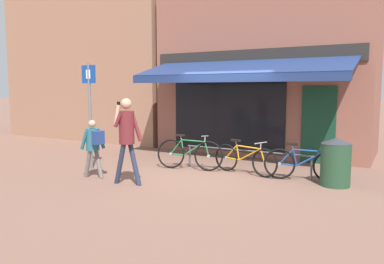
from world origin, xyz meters
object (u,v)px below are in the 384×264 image
at_px(litter_bin, 336,162).
at_px(bicycle_blue, 304,164).
at_px(parking_sign, 90,105).
at_px(pedestrian_child, 93,142).
at_px(pedestrian_adult, 127,131).
at_px(bicycle_green, 189,154).
at_px(bicycle_orange, 245,159).

bearing_deg(litter_bin, bicycle_blue, 171.98).
bearing_deg(parking_sign, bicycle_blue, 15.74).
distance_m(pedestrian_child, parking_sign, 1.28).
height_order(pedestrian_adult, pedestrian_child, pedestrian_adult).
height_order(bicycle_green, litter_bin, litter_bin).
xyz_separation_m(bicycle_green, bicycle_orange, (1.40, 0.20, -0.03)).
bearing_deg(pedestrian_adult, bicycle_blue, -137.74).
bearing_deg(bicycle_orange, pedestrian_adult, -118.33).
xyz_separation_m(bicycle_blue, pedestrian_child, (-4.21, -2.07, 0.45)).
bearing_deg(bicycle_green, bicycle_blue, -6.21).
bearing_deg(pedestrian_adult, bicycle_orange, -121.64).
bearing_deg(pedestrian_child, pedestrian_adult, -173.73).
relative_size(pedestrian_adult, parking_sign, 0.69).
height_order(bicycle_green, pedestrian_child, pedestrian_child).
distance_m(bicycle_green, litter_bin, 3.46).
xyz_separation_m(bicycle_green, parking_sign, (-2.17, -1.20, 1.22)).
bearing_deg(bicycle_orange, litter_bin, 8.90).
xyz_separation_m(bicycle_green, pedestrian_child, (-1.42, -1.86, 0.43)).
bearing_deg(bicycle_green, pedestrian_child, -137.75).
relative_size(bicycle_blue, parking_sign, 0.65).
height_order(bicycle_orange, bicycle_blue, bicycle_blue).
height_order(pedestrian_child, parking_sign, parking_sign).
bearing_deg(bicycle_blue, pedestrian_child, -164.37).
height_order(bicycle_orange, pedestrian_adult, pedestrian_adult).
xyz_separation_m(bicycle_blue, litter_bin, (0.67, -0.09, 0.13)).
bearing_deg(litter_bin, pedestrian_child, -158.03).
relative_size(bicycle_orange, litter_bin, 1.70).
bearing_deg(parking_sign, pedestrian_adult, -22.81).
height_order(bicycle_green, pedestrian_adult, pedestrian_adult).
distance_m(bicycle_green, bicycle_blue, 2.80).
distance_m(pedestrian_child, litter_bin, 5.28).
relative_size(bicycle_green, pedestrian_child, 1.31).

